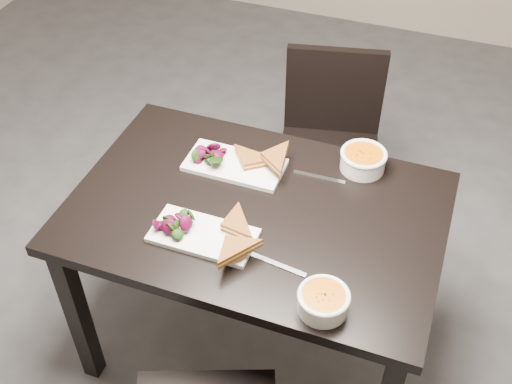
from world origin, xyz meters
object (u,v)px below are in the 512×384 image
Objects in this scene: table at (256,229)px; soup_bowl_far at (363,159)px; chair_far at (330,137)px; plate_far at (235,165)px; plate_near at (203,235)px; soup_bowl_near at (323,301)px.

soup_bowl_far is (0.28, 0.31, 0.14)m from table.
chair_far is 2.51× the size of plate_far.
soup_bowl_near is (0.42, -0.13, 0.03)m from plate_near.
plate_near is at bearing -84.78° from plate_far.
chair_far is (0.06, 0.78, -0.17)m from table.
plate_near is 2.21× the size of soup_bowl_near.
plate_far is at bearing -120.20° from chair_far.
soup_bowl_near is 0.62m from soup_bowl_far.
soup_bowl_near is 0.43× the size of plate_far.
plate_far is (-0.03, 0.34, 0.00)m from plate_near.
plate_far is 0.44m from soup_bowl_far.
plate_far is at bearing 130.00° from table.
table is 3.73× the size of plate_near.
plate_far is (-0.14, 0.17, 0.11)m from table.
plate_near is 0.62m from soup_bowl_far.
soup_bowl_far reaches higher than soup_bowl_near.
soup_bowl_far is at bearing -77.34° from chair_far.
plate_near is 0.44m from soup_bowl_near.
soup_bowl_far reaches higher than plate_near.
soup_bowl_far is (-0.03, 0.62, 0.00)m from soup_bowl_near.
plate_near is at bearing -128.24° from soup_bowl_far.
plate_far reaches higher than table.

